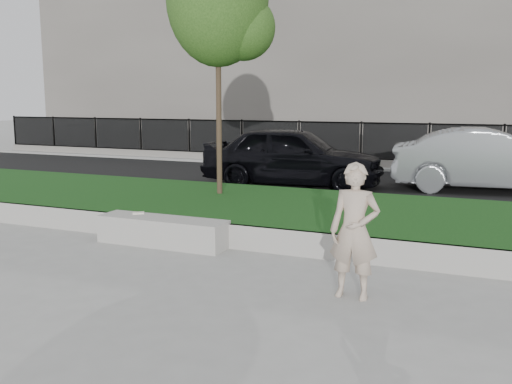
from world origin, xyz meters
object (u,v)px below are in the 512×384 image
at_px(stone_bench, 163,231).
at_px(book, 138,213).
at_px(young_tree, 222,4).
at_px(car_silver, 491,160).
at_px(man, 354,231).
at_px(car_dark, 293,156).

height_order(stone_bench, book, book).
bearing_deg(stone_bench, book, 166.50).
distance_m(young_tree, car_silver, 7.83).
distance_m(man, car_silver, 9.01).
distance_m(book, car_dark, 6.46).
bearing_deg(stone_bench, young_tree, 96.04).
height_order(stone_bench, car_dark, car_dark).
bearing_deg(book, young_tree, 49.19).
relative_size(man, book, 8.48).
distance_m(car_dark, car_silver, 5.03).
bearing_deg(book, stone_bench, -49.05).
bearing_deg(young_tree, man, -47.39).
bearing_deg(man, stone_bench, 160.56).
bearing_deg(young_tree, stone_bench, -83.96).
xyz_separation_m(stone_bench, book, (-0.56, 0.13, 0.24)).
relative_size(car_dark, car_silver, 0.99).
relative_size(book, car_dark, 0.04).
relative_size(stone_bench, car_dark, 0.46).
bearing_deg(young_tree, car_dark, 86.19).
bearing_deg(car_dark, book, 170.21).
bearing_deg(man, young_tree, 132.61).
relative_size(man, car_silver, 0.34).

